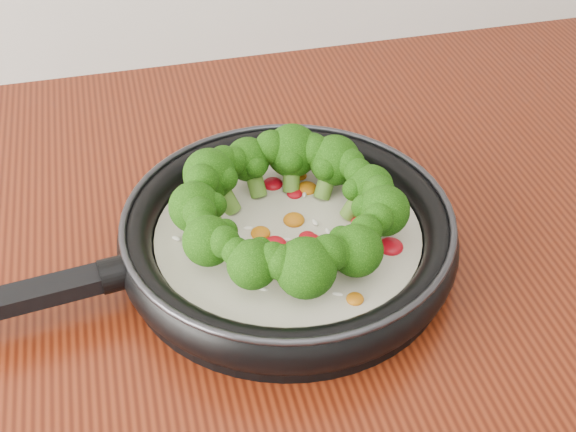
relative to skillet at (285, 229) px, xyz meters
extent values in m
cylinder|color=black|center=(0.00, 0.00, -0.03)|extent=(0.33, 0.33, 0.01)
torus|color=black|center=(0.00, 0.00, -0.01)|extent=(0.34, 0.34, 0.03)
torus|color=#2D2D33|center=(0.00, 0.00, 0.01)|extent=(0.33, 0.33, 0.01)
cube|color=black|center=(-0.23, -0.03, 0.00)|extent=(0.18, 0.05, 0.02)
cylinder|color=black|center=(-0.15, -0.02, 0.00)|extent=(0.03, 0.03, 0.03)
cylinder|color=beige|center=(0.00, 0.00, -0.01)|extent=(0.27, 0.27, 0.02)
ellipsoid|color=#AC0813|center=(-0.02, 0.10, 0.00)|extent=(0.03, 0.03, 0.01)
ellipsoid|color=#AC0813|center=(-0.01, -0.02, 0.00)|extent=(0.03, 0.03, 0.01)
ellipsoid|color=#BD640C|center=(0.03, -0.10, 0.00)|extent=(0.02, 0.02, 0.01)
ellipsoid|color=#AC0813|center=(0.08, -0.01, 0.00)|extent=(0.03, 0.03, 0.01)
ellipsoid|color=#AC0813|center=(0.10, -0.01, 0.00)|extent=(0.03, 0.03, 0.01)
ellipsoid|color=#BD640C|center=(0.03, 0.08, 0.00)|extent=(0.01, 0.01, 0.01)
ellipsoid|color=#AC0813|center=(0.10, 0.02, 0.00)|extent=(0.02, 0.02, 0.01)
ellipsoid|color=#AC0813|center=(-0.08, 0.05, 0.00)|extent=(0.03, 0.03, 0.01)
ellipsoid|color=#BD640C|center=(0.01, 0.01, 0.00)|extent=(0.03, 0.03, 0.01)
ellipsoid|color=#AC0813|center=(0.04, -0.03, 0.00)|extent=(0.02, 0.02, 0.01)
ellipsoid|color=#AC0813|center=(0.08, -0.04, 0.00)|extent=(0.03, 0.03, 0.01)
ellipsoid|color=#BD640C|center=(-0.02, -0.02, 0.00)|extent=(0.03, 0.03, 0.01)
ellipsoid|color=#AC0813|center=(0.08, 0.00, 0.00)|extent=(0.02, 0.02, 0.01)
ellipsoid|color=#AC0813|center=(0.02, -0.02, 0.00)|extent=(0.03, 0.03, 0.01)
ellipsoid|color=#BD640C|center=(0.01, -0.03, 0.00)|extent=(0.03, 0.03, 0.01)
ellipsoid|color=#AC0813|center=(0.02, 0.05, 0.00)|extent=(0.02, 0.02, 0.01)
ellipsoid|color=#AC0813|center=(-0.03, -0.02, 0.00)|extent=(0.03, 0.03, 0.01)
ellipsoid|color=#BD640C|center=(0.04, 0.06, 0.00)|extent=(0.03, 0.03, 0.01)
ellipsoid|color=#AC0813|center=(0.02, -0.01, 0.00)|extent=(0.02, 0.02, 0.01)
ellipsoid|color=#AC0813|center=(0.00, 0.07, 0.00)|extent=(0.03, 0.03, 0.01)
ellipsoid|color=#BD640C|center=(-0.02, -0.05, 0.00)|extent=(0.02, 0.02, 0.01)
ellipsoid|color=#AC0813|center=(0.07, 0.00, 0.00)|extent=(0.02, 0.02, 0.01)
ellipsoid|color=#AC0813|center=(0.06, -0.01, 0.00)|extent=(0.02, 0.02, 0.01)
ellipsoid|color=#BD640C|center=(-0.02, 0.00, 0.00)|extent=(0.03, 0.03, 0.01)
ellipsoid|color=white|center=(0.04, -0.01, 0.00)|extent=(0.00, 0.01, 0.00)
ellipsoid|color=white|center=(-0.01, -0.04, 0.00)|extent=(0.00, 0.01, 0.00)
ellipsoid|color=white|center=(-0.02, -0.05, 0.00)|extent=(0.01, 0.01, 0.00)
ellipsoid|color=white|center=(-0.02, -0.03, 0.00)|extent=(0.01, 0.01, 0.00)
ellipsoid|color=white|center=(0.02, -0.02, 0.00)|extent=(0.01, 0.01, 0.00)
ellipsoid|color=white|center=(0.02, -0.09, 0.00)|extent=(0.01, 0.01, 0.00)
ellipsoid|color=white|center=(-0.01, -0.04, 0.00)|extent=(0.01, 0.01, 0.00)
ellipsoid|color=white|center=(-0.04, -0.07, 0.00)|extent=(0.01, 0.01, 0.00)
ellipsoid|color=white|center=(0.02, 0.07, 0.00)|extent=(0.01, 0.01, 0.00)
ellipsoid|color=white|center=(0.08, 0.02, 0.00)|extent=(0.01, 0.01, 0.00)
ellipsoid|color=white|center=(0.11, 0.01, 0.00)|extent=(0.01, 0.01, 0.00)
ellipsoid|color=white|center=(0.00, -0.01, 0.00)|extent=(0.01, 0.01, 0.00)
ellipsoid|color=white|center=(0.03, 0.00, 0.00)|extent=(0.01, 0.01, 0.00)
ellipsoid|color=white|center=(-0.01, -0.07, 0.00)|extent=(0.01, 0.01, 0.00)
ellipsoid|color=white|center=(-0.10, 0.01, 0.00)|extent=(0.01, 0.01, 0.00)
ellipsoid|color=white|center=(0.00, -0.06, 0.00)|extent=(0.01, 0.01, 0.00)
ellipsoid|color=white|center=(0.11, 0.01, 0.00)|extent=(0.01, 0.01, 0.00)
ellipsoid|color=white|center=(0.09, 0.04, 0.00)|extent=(0.01, 0.01, 0.00)
ellipsoid|color=white|center=(-0.03, 0.01, 0.00)|extent=(0.01, 0.01, 0.00)
ellipsoid|color=white|center=(-0.02, 0.00, 0.00)|extent=(0.01, 0.01, 0.00)
ellipsoid|color=white|center=(0.01, 0.09, 0.00)|extent=(0.01, 0.01, 0.00)
ellipsoid|color=white|center=(0.03, 0.05, 0.00)|extent=(0.01, 0.01, 0.00)
ellipsoid|color=white|center=(0.02, -0.04, 0.00)|extent=(0.01, 0.01, 0.00)
cylinder|color=olive|center=(0.07, 0.01, 0.01)|extent=(0.03, 0.02, 0.03)
sphere|color=black|center=(0.08, 0.01, 0.03)|extent=(0.05, 0.05, 0.04)
sphere|color=black|center=(0.07, 0.02, 0.03)|extent=(0.03, 0.03, 0.03)
sphere|color=black|center=(0.08, -0.01, 0.03)|extent=(0.03, 0.03, 0.02)
sphere|color=black|center=(0.07, 0.01, 0.03)|extent=(0.02, 0.02, 0.02)
cylinder|color=olive|center=(0.05, 0.04, 0.01)|extent=(0.03, 0.03, 0.03)
sphere|color=black|center=(0.06, 0.05, 0.03)|extent=(0.05, 0.05, 0.05)
sphere|color=black|center=(0.05, 0.06, 0.04)|extent=(0.03, 0.03, 0.03)
sphere|color=black|center=(0.07, 0.04, 0.03)|extent=(0.03, 0.03, 0.03)
sphere|color=black|center=(0.05, 0.04, 0.03)|extent=(0.03, 0.03, 0.02)
cylinder|color=olive|center=(0.02, 0.06, 0.01)|extent=(0.02, 0.03, 0.04)
sphere|color=black|center=(0.03, 0.08, 0.03)|extent=(0.06, 0.06, 0.05)
sphere|color=black|center=(0.01, 0.08, 0.04)|extent=(0.04, 0.04, 0.03)
sphere|color=black|center=(0.04, 0.07, 0.03)|extent=(0.03, 0.03, 0.03)
sphere|color=black|center=(0.02, 0.06, 0.03)|extent=(0.03, 0.03, 0.03)
cylinder|color=olive|center=(-0.01, 0.06, 0.01)|extent=(0.02, 0.03, 0.03)
sphere|color=black|center=(-0.02, 0.08, 0.03)|extent=(0.05, 0.05, 0.04)
sphere|color=black|center=(-0.03, 0.07, 0.03)|extent=(0.03, 0.03, 0.03)
sphere|color=black|center=(0.00, 0.08, 0.03)|extent=(0.03, 0.03, 0.02)
sphere|color=black|center=(-0.01, 0.06, 0.03)|extent=(0.02, 0.02, 0.02)
cylinder|color=olive|center=(-0.05, 0.05, 0.01)|extent=(0.03, 0.03, 0.04)
sphere|color=black|center=(-0.06, 0.06, 0.03)|extent=(0.05, 0.05, 0.05)
sphere|color=black|center=(-0.07, 0.04, 0.04)|extent=(0.03, 0.03, 0.03)
sphere|color=black|center=(-0.04, 0.07, 0.04)|extent=(0.03, 0.03, 0.03)
sphere|color=black|center=(-0.05, 0.05, 0.03)|extent=(0.03, 0.03, 0.02)
cylinder|color=olive|center=(-0.06, 0.01, 0.01)|extent=(0.03, 0.02, 0.04)
sphere|color=black|center=(-0.08, 0.02, 0.03)|extent=(0.05, 0.05, 0.05)
sphere|color=black|center=(-0.08, 0.00, 0.04)|extent=(0.03, 0.03, 0.03)
sphere|color=black|center=(-0.07, 0.03, 0.03)|extent=(0.03, 0.03, 0.03)
sphere|color=black|center=(-0.06, 0.01, 0.03)|extent=(0.03, 0.03, 0.02)
cylinder|color=olive|center=(-0.06, -0.03, 0.01)|extent=(0.03, 0.03, 0.04)
sphere|color=black|center=(-0.07, -0.03, 0.03)|extent=(0.05, 0.05, 0.04)
sphere|color=black|center=(-0.06, -0.04, 0.04)|extent=(0.03, 0.03, 0.03)
sphere|color=black|center=(-0.08, -0.02, 0.03)|extent=(0.03, 0.03, 0.03)
sphere|color=black|center=(-0.06, -0.03, 0.03)|extent=(0.02, 0.02, 0.02)
cylinder|color=olive|center=(-0.04, -0.06, 0.01)|extent=(0.03, 0.03, 0.04)
sphere|color=black|center=(-0.04, -0.07, 0.03)|extent=(0.05, 0.05, 0.04)
sphere|color=black|center=(-0.03, -0.07, 0.04)|extent=(0.03, 0.03, 0.03)
sphere|color=black|center=(-0.05, -0.06, 0.03)|extent=(0.03, 0.03, 0.02)
sphere|color=black|center=(-0.03, -0.05, 0.03)|extent=(0.02, 0.02, 0.02)
cylinder|color=olive|center=(0.00, -0.07, 0.01)|extent=(0.02, 0.03, 0.04)
sphere|color=black|center=(0.00, -0.08, 0.03)|extent=(0.06, 0.06, 0.05)
sphere|color=black|center=(0.02, -0.08, 0.04)|extent=(0.04, 0.04, 0.03)
sphere|color=black|center=(-0.02, -0.08, 0.03)|extent=(0.03, 0.03, 0.03)
sphere|color=black|center=(0.00, -0.07, 0.03)|extent=(0.03, 0.03, 0.03)
cylinder|color=olive|center=(0.04, -0.06, 0.01)|extent=(0.03, 0.03, 0.03)
sphere|color=black|center=(0.04, -0.07, 0.03)|extent=(0.05, 0.05, 0.04)
sphere|color=black|center=(0.05, -0.06, 0.04)|extent=(0.03, 0.03, 0.03)
sphere|color=black|center=(0.03, -0.08, 0.03)|extent=(0.03, 0.03, 0.03)
sphere|color=black|center=(0.03, -0.06, 0.03)|extent=(0.02, 0.02, 0.02)
cylinder|color=olive|center=(0.06, -0.03, 0.01)|extent=(0.04, 0.03, 0.04)
sphere|color=black|center=(0.08, -0.03, 0.03)|extent=(0.05, 0.05, 0.05)
sphere|color=black|center=(0.08, -0.01, 0.04)|extent=(0.03, 0.03, 0.03)
sphere|color=black|center=(0.07, -0.05, 0.04)|extent=(0.03, 0.03, 0.03)
sphere|color=black|center=(0.06, -0.03, 0.03)|extent=(0.03, 0.03, 0.02)
camera|label=1|loc=(-0.12, -0.51, 0.45)|focal=47.49mm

